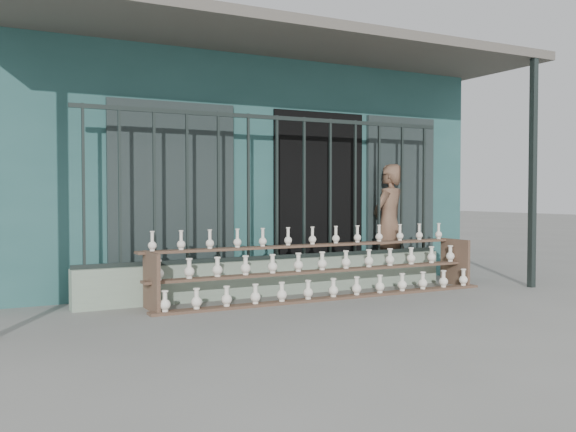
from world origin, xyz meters
name	(u,v)px	position (x,y,z in m)	size (l,w,h in m)	color
ground	(331,311)	(0.00, 0.00, 0.00)	(60.00, 60.00, 0.00)	slate
workshop_building	(197,173)	(0.00, 4.23, 1.62)	(7.40, 6.60, 3.21)	#295755
parapet_wall	(277,277)	(0.00, 1.30, 0.23)	(5.00, 0.20, 0.45)	gray
security_fence	(277,187)	(0.00, 1.30, 1.35)	(5.00, 0.04, 1.80)	#283330
shelf_rack	(323,267)	(0.43, 0.88, 0.36)	(4.50, 0.68, 0.85)	brown
elderly_woman	(389,223)	(1.93, 1.56, 0.85)	(0.62, 0.41, 1.69)	brown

